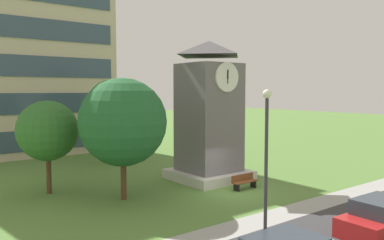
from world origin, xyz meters
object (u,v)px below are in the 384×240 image
at_px(parked_car_red, 383,219).
at_px(tree_near_tower, 48,131).
at_px(tree_streetside, 113,106).
at_px(clock_tower, 209,119).
at_px(tree_by_building, 123,122).
at_px(street_lamp, 266,147).
at_px(park_bench, 244,181).

bearing_deg(parked_car_red, tree_near_tower, 118.69).
height_order(tree_streetside, parked_car_red, tree_streetside).
height_order(clock_tower, tree_near_tower, clock_tower).
height_order(tree_by_building, parked_car_red, tree_by_building).
xyz_separation_m(tree_by_building, tree_near_tower, (-2.83, 3.74, -0.60)).
bearing_deg(tree_streetside, tree_near_tower, -137.75).
height_order(clock_tower, tree_streetside, clock_tower).
bearing_deg(parked_car_red, tree_streetside, 92.69).
bearing_deg(tree_streetside, tree_by_building, -113.26).
bearing_deg(parked_car_red, clock_tower, 83.76).
xyz_separation_m(street_lamp, tree_by_building, (-2.01, 8.37, 0.53)).
xyz_separation_m(clock_tower, street_lamp, (-4.81, -9.31, -0.35)).
height_order(clock_tower, tree_by_building, clock_tower).
bearing_deg(street_lamp, tree_near_tower, 111.82).
relative_size(street_lamp, tree_by_building, 0.90).
distance_m(clock_tower, park_bench, 4.89).
bearing_deg(tree_near_tower, street_lamp, -68.18).
distance_m(street_lamp, tree_streetside, 18.90).
relative_size(park_bench, tree_streetside, 0.26).
xyz_separation_m(tree_streetside, parked_car_red, (1.02, -21.78, -3.78)).
height_order(park_bench, street_lamp, street_lamp).
height_order(clock_tower, parked_car_red, clock_tower).
relative_size(clock_tower, parked_car_red, 2.12).
bearing_deg(tree_streetside, park_bench, -79.43).
distance_m(tree_by_building, tree_streetside, 11.27).
distance_m(park_bench, tree_near_tower, 11.86).
bearing_deg(park_bench, tree_streetside, 100.57).
relative_size(park_bench, tree_by_building, 0.27).
height_order(clock_tower, park_bench, clock_tower).
height_order(tree_near_tower, tree_streetside, tree_streetside).
height_order(park_bench, tree_near_tower, tree_near_tower).
height_order(street_lamp, parked_car_red, street_lamp).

